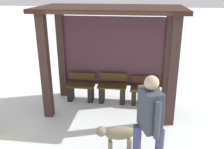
{
  "coord_description": "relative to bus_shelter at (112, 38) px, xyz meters",
  "views": [
    {
      "loc": [
        0.74,
        -5.67,
        2.99
      ],
      "look_at": [
        0.13,
        -0.74,
        1.17
      ],
      "focal_mm": 39.61,
      "sensor_mm": 36.0,
      "label": 1
    }
  ],
  "objects": [
    {
      "name": "dog",
      "position": [
        0.37,
        -2.06,
        -1.33
      ],
      "size": [
        0.86,
        0.34,
        0.62
      ],
      "color": "#8A7F5C",
      "rests_on": "ground"
    },
    {
      "name": "bench_center_inside",
      "position": [
        0.0,
        0.14,
        -1.44
      ],
      "size": [
        0.76,
        0.39,
        0.77
      ],
      "color": "#473414",
      "rests_on": "ground"
    },
    {
      "name": "bus_shelter",
      "position": [
        0.0,
        0.0,
        0.0
      ],
      "size": [
        3.31,
        1.69,
        2.52
      ],
      "color": "#392622",
      "rests_on": "ground"
    },
    {
      "name": "person_walking",
      "position": [
        0.9,
        -2.4,
        -0.75
      ],
      "size": [
        0.54,
        0.64,
        1.72
      ],
      "color": "#3A414D",
      "rests_on": "ground"
    },
    {
      "name": "ground_plane",
      "position": [
        0.0,
        -0.18,
        -1.77
      ],
      "size": [
        60.0,
        60.0,
        0.0
      ],
      "primitive_type": "plane",
      "color": "white"
    },
    {
      "name": "bench_left_inside",
      "position": [
        -0.86,
        0.14,
        -1.44
      ],
      "size": [
        0.76,
        0.36,
        0.75
      ],
      "color": "#423115",
      "rests_on": "ground"
    },
    {
      "name": "bench_right_inside",
      "position": [
        0.86,
        0.14,
        -1.47
      ],
      "size": [
        0.76,
        0.41,
        0.72
      ],
      "color": "#422A17",
      "rests_on": "ground"
    }
  ]
}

